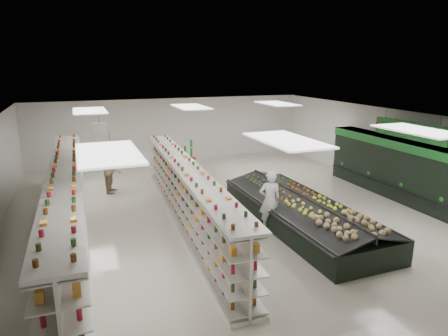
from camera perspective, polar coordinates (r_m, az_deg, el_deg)
name	(u,v)px	position (r m, az deg, el deg)	size (l,w,h in m)	color
floor	(225,211)	(13.75, 0.18, -6.13)	(16.00, 16.00, 0.00)	beige
ceiling	(225,118)	(12.97, 0.19, 7.21)	(14.00, 16.00, 0.02)	white
wall_back	(170,130)	(20.80, -7.70, 5.43)	(14.00, 0.02, 3.20)	white
wall_front	(413,288)	(6.91, 25.36, -15.19)	(14.00, 0.02, 3.20)	white
wall_right	(392,150)	(17.00, 22.84, 2.36)	(0.02, 16.00, 3.20)	white
produce_wall_case	(411,169)	(15.72, 25.16, -0.16)	(0.93, 8.00, 2.20)	black
aisle_sign_near	(111,153)	(10.28, -15.89, 2.14)	(0.52, 0.06, 0.75)	white
aisle_sign_far	(100,129)	(14.21, -17.36, 5.37)	(0.52, 0.06, 0.75)	white
hortifruti_banner	(409,131)	(15.25, 24.97, 4.87)	(0.12, 3.20, 0.95)	#1D6D28
gondola_left	(68,210)	(11.99, -21.37, -5.59)	(1.02, 11.82, 2.05)	silver
gondola_center	(187,197)	(12.51, -5.33, -4.16)	(1.32, 10.83, 1.87)	silver
produce_island	(301,211)	(12.67, 10.91, -6.08)	(2.51, 6.68, 0.99)	black
soda_endcap	(180,160)	(17.96, -6.26, 1.16)	(1.33, 1.06, 1.48)	#AF141F
shopper_main	(270,201)	(12.05, 6.55, -4.64)	(0.67, 0.44, 1.83)	white
shopper_background	(112,170)	(16.10, -15.66, -0.23)	(0.87, 0.54, 1.80)	tan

